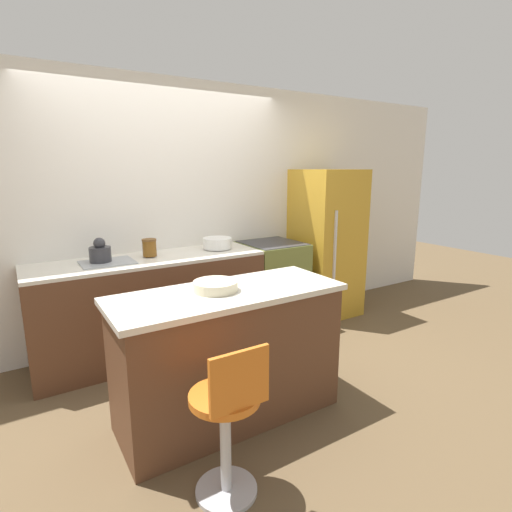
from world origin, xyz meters
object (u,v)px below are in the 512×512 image
object	(u,v)px
stool_chair	(228,424)
mixing_bowl	(217,243)
oven_range	(272,284)
refrigerator	(326,243)
kettle	(100,252)

from	to	relation	value
stool_chair	mixing_bowl	bearing A→B (deg)	64.48
oven_range	stool_chair	distance (m)	2.47
oven_range	refrigerator	world-z (taller)	refrigerator
stool_chair	oven_range	bearing A→B (deg)	50.36
stool_chair	kettle	bearing A→B (deg)	96.00
refrigerator	kettle	distance (m)	2.56
oven_range	stool_chair	world-z (taller)	oven_range
oven_range	stool_chair	bearing A→B (deg)	-129.64
oven_range	kettle	bearing A→B (deg)	178.74
stool_chair	mixing_bowl	size ratio (longest dim) A/B	3.12
oven_range	refrigerator	xyz separation A→B (m)	(0.77, -0.01, 0.39)
oven_range	mixing_bowl	xyz separation A→B (m)	(-0.65, 0.04, 0.53)
kettle	oven_range	bearing A→B (deg)	-1.26
oven_range	mixing_bowl	bearing A→B (deg)	176.56
refrigerator	stool_chair	size ratio (longest dim) A/B	1.92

